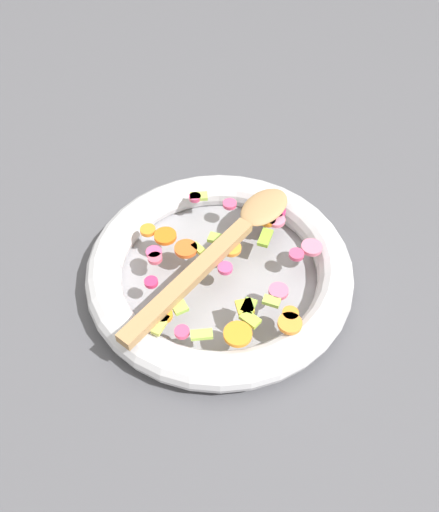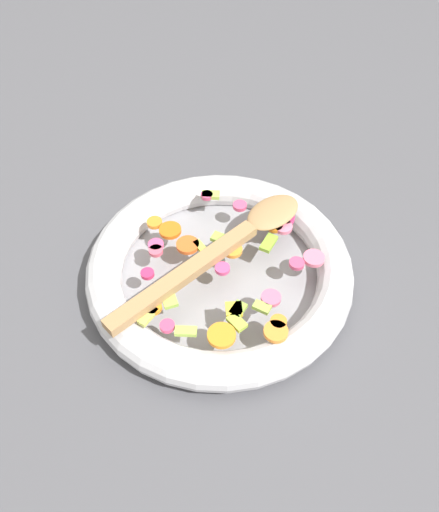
# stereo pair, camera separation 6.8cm
# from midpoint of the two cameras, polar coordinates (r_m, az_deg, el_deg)

# --- Properties ---
(ground_plane) EXTENTS (4.00, 4.00, 0.00)m
(ground_plane) POSITION_cam_midpoint_polar(r_m,az_deg,el_deg) (0.72, 2.71, -2.75)
(ground_plane) COLOR #4C4C51
(skillet) EXTENTS (0.37, 0.37, 0.05)m
(skillet) POSITION_cam_midpoint_polar(r_m,az_deg,el_deg) (0.70, 2.77, -1.64)
(skillet) COLOR gray
(skillet) RESTS_ON ground_plane
(chopped_vegetables) EXTENTS (0.29, 0.28, 0.01)m
(chopped_vegetables) POSITION_cam_midpoint_polar(r_m,az_deg,el_deg) (0.67, 3.61, -1.26)
(chopped_vegetables) COLOR orange
(chopped_vegetables) RESTS_ON skillet
(wooden_spoon) EXTENTS (0.14, 0.33, 0.01)m
(wooden_spoon) POSITION_cam_midpoint_polar(r_m,az_deg,el_deg) (0.68, 4.06, 1.40)
(wooden_spoon) COLOR #A87F51
(wooden_spoon) RESTS_ON chopped_vegetables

